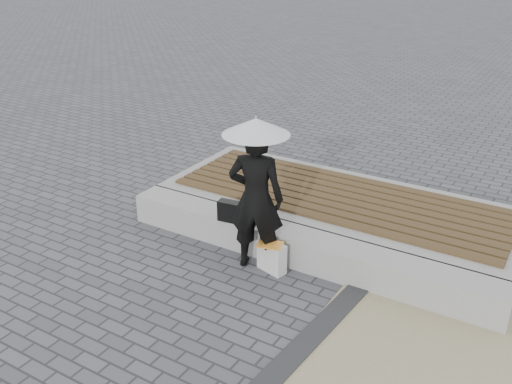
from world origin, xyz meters
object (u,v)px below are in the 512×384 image
(parasol, at_px, (256,127))
(woman, at_px, (256,199))
(seating_ledge, at_px, (300,247))
(canvas_tote, at_px, (272,257))
(handbag, at_px, (233,212))

(parasol, bearing_deg, woman, 116.57)
(seating_ledge, height_order, canvas_tote, seating_ledge)
(seating_ledge, distance_m, canvas_tote, 0.42)
(handbag, xyz_separation_m, canvas_tote, (0.70, -0.21, -0.34))
(woman, bearing_deg, parasol, 98.78)
(parasol, relative_size, handbag, 2.60)
(parasol, xyz_separation_m, canvas_tote, (0.23, -0.01, -1.62))
(canvas_tote, bearing_deg, handbag, 178.39)
(handbag, distance_m, canvas_tote, 0.81)
(seating_ledge, bearing_deg, parasol, -139.71)
(seating_ledge, distance_m, parasol, 1.70)
(woman, xyz_separation_m, parasol, (0.00, -0.00, 0.89))
(seating_ledge, bearing_deg, canvas_tote, -117.43)
(canvas_tote, bearing_deg, seating_ledge, 77.63)
(seating_ledge, height_order, parasol, parasol)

